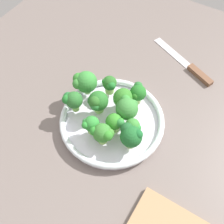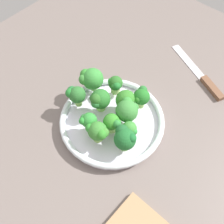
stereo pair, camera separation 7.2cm
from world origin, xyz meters
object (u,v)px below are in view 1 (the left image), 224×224
bowl (112,121)px  broccoli_floret_4 (133,127)px  broccoli_floret_1 (110,84)px  broccoli_floret_0 (97,102)px  broccoli_floret_8 (115,122)px  broccoli_floret_5 (84,82)px  broccoli_floret_11 (73,100)px  broccoli_floret_3 (103,134)px  broccoli_floret_2 (124,99)px  broccoli_floret_6 (91,125)px  broccoli_floret_9 (127,109)px  knife (189,66)px  broccoli_floret_10 (138,93)px  broccoli_floret_7 (131,136)px

bowl → broccoli_floret_4: (6.90, -1.12, 4.38)cm
broccoli_floret_1 → broccoli_floret_0: bearing=-85.2°
broccoli_floret_8 → broccoli_floret_5: bearing=154.6°
broccoli_floret_5 → broccoli_floret_8: size_ratio=1.28×
broccoli_floret_4 → broccoli_floret_11: (-17.69, -1.75, 1.35)cm
broccoli_floret_1 → broccoli_floret_3: bearing=-64.7°
bowl → broccoli_floret_2: bearing=81.3°
broccoli_floret_1 → broccoli_floret_6: size_ratio=1.02×
broccoli_floret_9 → broccoli_floret_11: broccoli_floret_9 is taller
broccoli_floret_0 → broccoli_floret_2: broccoli_floret_0 is taller
broccoli_floret_8 → knife: broccoli_floret_8 is taller
bowl → broccoli_floret_9: size_ratio=4.03×
broccoli_floret_9 → broccoli_floret_1: bearing=148.3°
broccoli_floret_1 → broccoli_floret_5: bearing=-150.5°
broccoli_floret_2 → broccoli_floret_6: bearing=-106.1°
broccoli_floret_2 → knife: 29.42cm
broccoli_floret_3 → broccoli_floret_8: bearing=80.4°
broccoli_floret_5 → broccoli_floret_8: 15.50cm
broccoli_floret_8 → knife: size_ratio=0.24×
broccoli_floret_0 → broccoli_floret_5: size_ratio=0.96×
bowl → knife: bearing=71.3°
broccoli_floret_11 → broccoli_floret_0: bearing=25.5°
broccoli_floret_1 → broccoli_floret_10: 8.56cm
broccoli_floret_8 → broccoli_floret_11: (-13.28, -0.16, 0.73)cm
bowl → broccoli_floret_8: broccoli_floret_8 is taller
broccoli_floret_5 → broccoli_floret_8: (13.98, -6.63, -1.00)cm
broccoli_floret_3 → broccoli_floret_7: broccoli_floret_7 is taller
broccoli_floret_8 → broccoli_floret_10: broccoli_floret_10 is taller
broccoli_floret_7 → broccoli_floret_9: size_ratio=0.97×
bowl → broccoli_floret_11: 12.55cm
broccoli_floret_3 → broccoli_floret_7: 7.04cm
broccoli_floret_3 → broccoli_floret_9: (1.53, 9.49, 0.36)cm
broccoli_floret_11 → broccoli_floret_6: bearing=-23.2°
broccoli_floret_0 → broccoli_floret_8: 7.71cm
broccoli_floret_0 → broccoli_floret_10: size_ratio=1.12×
broccoli_floret_0 → broccoli_floret_1: (-0.62, 7.37, -0.71)cm
broccoli_floret_8 → broccoli_floret_7: bearing=-16.9°
broccoli_floret_0 → broccoli_floret_2: 7.37cm
broccoli_floret_0 → broccoli_floret_6: (2.12, -6.47, -0.89)cm
broccoli_floret_3 → knife: size_ratio=0.26×
broccoli_floret_7 → broccoli_floret_11: bearing=175.3°
broccoli_floret_3 → broccoli_floret_6: (-4.24, 0.92, -0.56)cm
broccoli_floret_9 → knife: broccoli_floret_9 is taller
broccoli_floret_6 → broccoli_floret_9: broccoli_floret_9 is taller
broccoli_floret_4 → broccoli_floret_1: bearing=144.9°
broccoli_floret_1 → broccoli_floret_3: 16.33cm
broccoli_floret_8 → knife: bearing=76.5°
broccoli_floret_4 → broccoli_floret_6: (-9.44, -5.29, 0.55)cm
broccoli_floret_4 → broccoli_floret_9: size_ratio=0.69×
broccoli_floret_5 → broccoli_floret_11: 6.83cm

